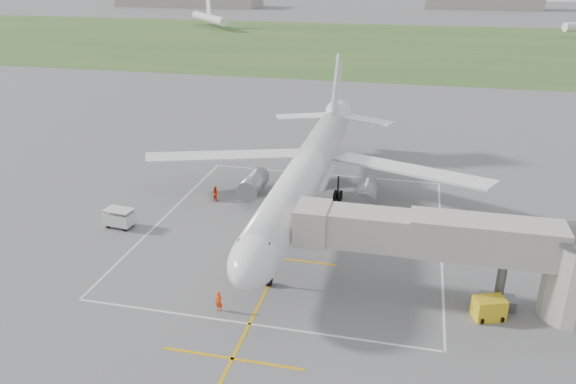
% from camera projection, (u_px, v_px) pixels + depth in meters
% --- Properties ---
extents(ground, '(700.00, 700.00, 0.00)m').
position_uv_depth(ground, '(304.00, 213.00, 59.35)').
color(ground, '#5F5F62').
rests_on(ground, ground).
extents(grass_strip, '(700.00, 120.00, 0.02)m').
position_uv_depth(grass_strip, '(388.00, 45.00, 176.22)').
color(grass_strip, '#345926').
rests_on(grass_strip, ground).
extents(apron_markings, '(28.20, 60.00, 0.01)m').
position_uv_depth(apron_markings, '(292.00, 238.00, 54.12)').
color(apron_markings, '#CC960C').
rests_on(apron_markings, ground).
extents(airliner, '(38.93, 46.75, 13.52)m').
position_uv_depth(airliner, '(306.00, 172.00, 58.34)').
color(airliner, silver).
rests_on(airliner, ground).
extents(jet_bridge, '(23.40, 5.00, 7.20)m').
position_uv_depth(jet_bridge, '(474.00, 249.00, 42.08)').
color(jet_bridge, gray).
rests_on(jet_bridge, ground).
extents(gpu_unit, '(2.60, 2.19, 1.68)m').
position_uv_depth(gpu_unit, '(489.00, 308.00, 41.78)').
color(gpu_unit, gold).
rests_on(gpu_unit, ground).
extents(baggage_cart, '(2.95, 1.98, 1.93)m').
position_uv_depth(baggage_cart, '(119.00, 218.00, 55.99)').
color(baggage_cart, silver).
rests_on(baggage_cart, ground).
extents(ramp_worker_nose, '(0.63, 0.44, 1.64)m').
position_uv_depth(ramp_worker_nose, '(219.00, 302.00, 42.63)').
color(ramp_worker_nose, '#FF3A08').
rests_on(ramp_worker_nose, ground).
extents(ramp_worker_wing, '(1.00, 0.91, 1.67)m').
position_uv_depth(ramp_worker_wing, '(215.00, 193.00, 62.25)').
color(ramp_worker_wing, red).
rests_on(ramp_worker_wing, ground).
extents(distant_aircraft, '(169.97, 26.78, 8.85)m').
position_uv_depth(distant_aircraft, '(395.00, 22.00, 205.93)').
color(distant_aircraft, silver).
rests_on(distant_aircraft, ground).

